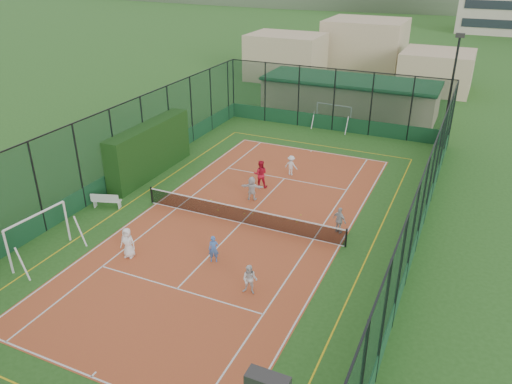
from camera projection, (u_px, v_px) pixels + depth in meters
ground at (241, 223)px, 27.02m from camera, size 300.00×300.00×0.00m
court_slab at (241, 223)px, 27.02m from camera, size 11.17×23.97×0.01m
tennis_net at (241, 215)px, 26.79m from camera, size 11.67×0.12×1.06m
perimeter_fence at (241, 181)px, 25.93m from camera, size 18.12×34.12×5.00m
floodlight_ne at (450, 93)px, 35.60m from camera, size 0.60×0.26×8.25m
clubhouse at (349, 97)px, 44.34m from camera, size 15.20×7.20×3.15m
hedge_left at (150, 150)px, 32.30m from camera, size 1.15×7.67×3.36m
white_bench at (107, 200)px, 28.48m from camera, size 1.70×0.96×0.93m
futsal_goal_near at (39, 236)px, 23.68m from camera, size 3.50×1.32×2.21m
futsal_goal_far at (333, 117)px, 40.95m from camera, size 3.12×1.17×1.97m
child_near_left at (128, 243)px, 23.75m from camera, size 0.83×0.62×1.54m
child_near_mid at (214, 249)px, 23.42m from camera, size 0.58×0.50×1.34m
child_near_right at (250, 280)px, 21.22m from camera, size 0.75×0.62×1.39m
child_far_left at (291, 165)px, 32.51m from camera, size 0.89×0.55×1.34m
child_far_right at (339, 220)px, 25.79m from camera, size 0.92×0.68×1.45m
child_far_back at (252, 188)px, 29.24m from camera, size 1.42×0.74×1.46m
coach at (260, 174)px, 30.72m from camera, size 1.04×0.93×1.78m
tennis_balls at (253, 212)px, 28.07m from camera, size 5.61×1.46×0.07m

